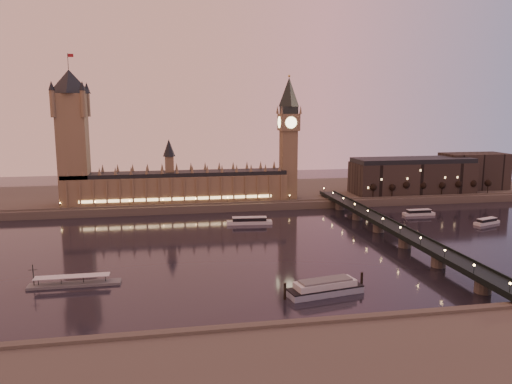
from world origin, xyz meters
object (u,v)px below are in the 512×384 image
cruise_boat_a (249,221)px  cruise_boat_b (419,213)px  moored_barge (325,288)px  pontoon_pier (74,283)px

cruise_boat_a → cruise_boat_b: (135.64, 5.20, -0.27)m
cruise_boat_a → moored_barge: (10.80, -141.15, 0.85)m
cruise_boat_b → moored_barge: bearing=-129.9°
cruise_boat_a → cruise_boat_b: 135.74m
cruise_boat_a → moored_barge: bearing=-80.6°
cruise_boat_b → moored_barge: (-124.84, -146.35, 1.12)m
cruise_boat_a → pontoon_pier: size_ratio=0.78×
cruise_boat_b → pontoon_pier: (-239.02, -113.99, -0.81)m
cruise_boat_a → cruise_boat_b: bearing=7.2°
cruise_boat_a → cruise_boat_b: cruise_boat_a is taller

